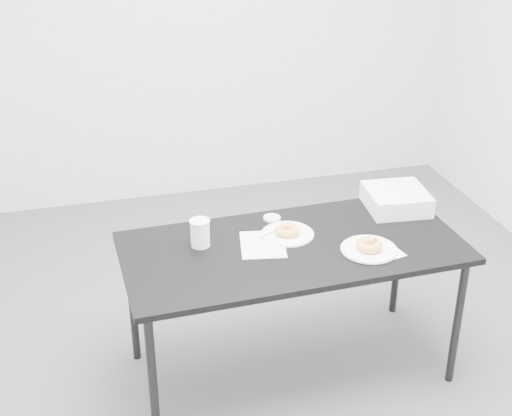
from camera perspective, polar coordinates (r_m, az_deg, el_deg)
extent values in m
plane|color=#505055|center=(3.76, 0.15, -11.41)|extent=(4.00, 4.00, 0.00)
cube|color=silver|center=(5.01, -6.10, 15.40)|extent=(4.00, 0.02, 2.70)
cube|color=black|center=(3.27, 2.97, -3.20)|extent=(1.57, 0.77, 0.03)
cylinder|color=black|center=(3.09, -8.25, -13.57)|extent=(0.04, 0.04, 0.68)
cylinder|color=black|center=(3.57, -9.87, -7.41)|extent=(0.04, 0.04, 0.68)
cylinder|color=black|center=(3.51, 15.80, -8.80)|extent=(0.04, 0.04, 0.68)
cylinder|color=black|center=(3.95, 11.25, -3.98)|extent=(0.04, 0.04, 0.68)
cube|color=white|center=(3.26, 0.54, -2.93)|extent=(0.24, 0.29, 0.00)
cube|color=green|center=(3.35, 1.39, -1.97)|extent=(0.05, 0.05, 0.00)
cylinder|color=#0B7D56|center=(3.34, 1.12, -2.06)|extent=(0.10, 0.07, 0.01)
cube|color=white|center=(3.25, 9.81, -3.43)|extent=(0.21, 0.21, 0.00)
cylinder|color=white|center=(3.25, 9.03, -3.30)|extent=(0.26, 0.26, 0.01)
torus|color=#DD8F46|center=(3.23, 9.06, -2.94)|extent=(0.13, 0.13, 0.04)
cylinder|color=white|center=(3.34, 2.54, -2.10)|extent=(0.25, 0.25, 0.01)
torus|color=#DD8F46|center=(3.33, 2.54, -1.76)|extent=(0.14, 0.14, 0.04)
cylinder|color=white|center=(3.23, -4.50, -2.00)|extent=(0.09, 0.09, 0.13)
cylinder|color=white|center=(3.48, 1.29, -0.81)|extent=(0.08, 0.08, 0.01)
cube|color=white|center=(3.63, 11.16, 0.70)|extent=(0.32, 0.32, 0.10)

